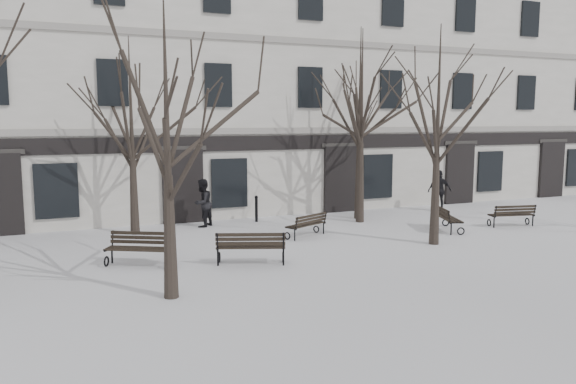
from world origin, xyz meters
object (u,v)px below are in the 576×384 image
bench_4 (307,224)px  bench_5 (447,218)px  tree_2 (438,109)px  bench_3 (140,247)px  bench_2 (512,214)px  tree_1 (166,113)px  bench_1 (251,246)px

bench_4 → bench_5: 5.31m
tree_2 → bench_3: size_ratio=3.67×
tree_2 → bench_3: (-9.30, 0.96, -3.89)m
bench_2 → bench_4: bench_2 is taller
bench_4 → tree_2: bearing=116.7°
tree_1 → bench_5: size_ratio=3.64×
bench_3 → bench_5: bearing=32.9°
bench_1 → bench_5: 8.46m
bench_3 → tree_1: bearing=-56.6°
tree_2 → bench_3: bearing=174.1°
bench_5 → tree_1: bearing=130.0°
bench_3 → bench_5: bench_3 is taller
tree_2 → bench_5: tree_2 is taller
tree_1 → bench_3: (-0.24, 3.23, -3.69)m
tree_2 → bench_3: 10.12m
tree_2 → bench_2: size_ratio=3.93×
bench_1 → bench_5: (8.25, 1.86, -0.05)m
bench_1 → bench_4: size_ratio=1.17×
bench_4 → bench_1: bearing=16.9°
tree_1 → bench_1: bearing=38.3°
tree_1 → bench_5: (10.90, 3.95, -3.71)m
tree_1 → bench_3: tree_1 is taller
bench_2 → bench_4: 8.12m
bench_1 → bench_2: (11.04, 1.52, -0.06)m
tree_2 → bench_5: bearing=42.3°
bench_2 → bench_5: 2.81m
tree_1 → bench_5: tree_1 is taller
bench_3 → bench_4: (5.91, 1.65, -0.05)m
bench_4 → bench_5: size_ratio=0.94×
bench_2 → bench_4: (-8.02, 1.27, -0.01)m
bench_2 → bench_4: bearing=3.1°
bench_2 → bench_3: (-13.93, -0.37, 0.04)m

